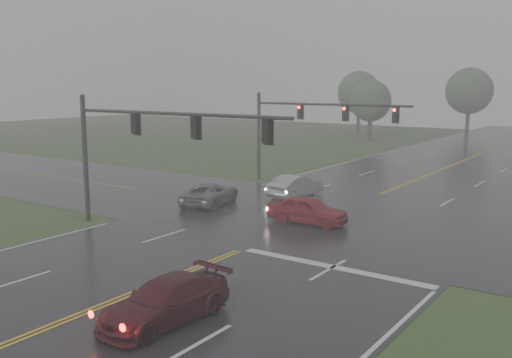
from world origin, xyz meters
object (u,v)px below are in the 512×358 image
Objects in this scene: sedan_silver at (295,197)px; signal_gantry_far at (302,120)px; sedan_red at (308,224)px; car_grey at (210,204)px; sedan_maroon at (166,322)px; signal_gantry_near at (138,137)px.

sedan_silver is 0.36× the size of signal_gantry_far.
sedan_silver is (-4.24, 5.78, 0.00)m from sedan_red.
sedan_silver is at bearing -136.96° from car_grey.
sedan_red reaches higher than sedan_maroon.
car_grey is at bearing 78.49° from sedan_red.
sedan_silver is 5.86m from car_grey.
sedan_silver is at bearing 81.03° from signal_gantry_near.
signal_gantry_near is (-1.89, -11.97, 4.80)m from sedan_silver.
signal_gantry_near reaches higher than sedan_red.
sedan_red is at bearing -57.85° from signal_gantry_far.
signal_gantry_near reaches higher than sedan_silver.
signal_gantry_far is (0.99, 9.37, 4.72)m from car_grey.
car_grey is (-10.07, 14.47, 0.00)m from sedan_maroon.
sedan_red is 0.97× the size of sedan_silver.
car_grey is at bearing 61.46° from sedan_silver.
sedan_silver reaches higher than car_grey.
sedan_silver is 13.04m from signal_gantry_near.
car_grey is at bearing 129.20° from sedan_maroon.
car_grey is (-7.43, 0.87, 0.00)m from sedan_red.
sedan_red is at bearing 130.71° from sedan_silver.
sedan_red is at bearing 159.37° from car_grey.
signal_gantry_far is at bearing -109.99° from car_grey.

